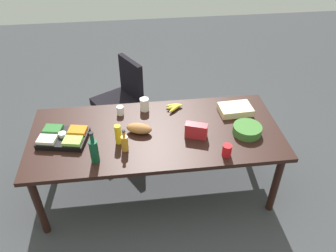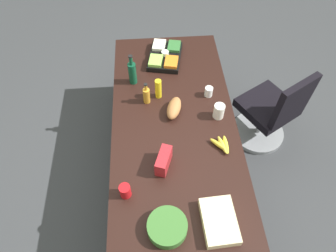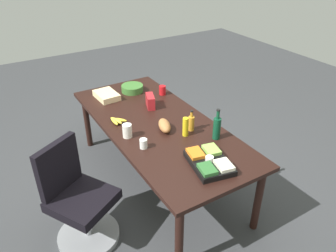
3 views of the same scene
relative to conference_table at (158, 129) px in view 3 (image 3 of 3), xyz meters
name	(u,v)px [view 3 (image 3 of 3)]	position (x,y,z in m)	size (l,w,h in m)	color
ground_plane	(159,179)	(0.00, 0.00, -0.67)	(10.00, 10.00, 0.00)	#393A3D
conference_table	(158,129)	(0.00, 0.00, 0.00)	(2.34, 1.03, 0.74)	black
office_chair	(79,205)	(0.34, -0.99, -0.29)	(0.66, 0.66, 0.96)	gray
veggie_tray	(209,162)	(0.84, 0.02, 0.10)	(0.47, 0.38, 0.09)	black
mayo_jar	(127,131)	(0.08, -0.37, 0.13)	(0.09, 0.09, 0.13)	white
paper_cup	(143,144)	(0.32, -0.33, 0.11)	(0.07, 0.07, 0.09)	white
salad_bowl	(132,88)	(-0.84, 0.12, 0.11)	(0.26, 0.26, 0.08)	#3B702E
sheet_cake	(107,95)	(-0.82, -0.22, 0.10)	(0.32, 0.22, 0.07)	beige
bread_loaf	(164,126)	(0.15, -0.01, 0.12)	(0.24, 0.11, 0.10)	#AA6D3C
red_solo_cup	(162,90)	(-0.57, 0.39, 0.12)	(0.08, 0.08, 0.11)	red
mustard_bottle	(186,127)	(0.34, 0.11, 0.16)	(0.06, 0.06, 0.19)	yellow
dressing_bottle	(191,123)	(0.29, 0.22, 0.15)	(0.07, 0.07, 0.22)	gold
banana_bunch	(117,121)	(-0.22, -0.35, 0.09)	(0.17, 0.14, 0.04)	yellow
wine_bottle	(217,127)	(0.54, 0.33, 0.19)	(0.08, 0.08, 0.31)	#0F442B
chip_bag_red	(150,101)	(-0.36, 0.11, 0.14)	(0.20, 0.08, 0.14)	red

